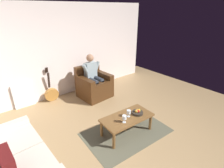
% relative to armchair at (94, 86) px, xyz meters
% --- Properties ---
extents(ground_plane, '(7.14, 7.14, 0.00)m').
position_rel_armchair_xyz_m(ground_plane, '(0.40, 2.28, -0.34)').
color(ground_plane, '#A08056').
extents(wall_back, '(5.71, 0.06, 2.61)m').
position_rel_armchair_xyz_m(wall_back, '(0.40, -0.72, 0.97)').
color(wall_back, silver).
rests_on(wall_back, ground).
extents(rug, '(1.84, 1.23, 0.01)m').
position_rel_armchair_xyz_m(rug, '(0.40, 1.84, -0.34)').
color(rug, '#525240').
rests_on(rug, ground).
extents(armchair, '(0.90, 0.85, 0.92)m').
position_rel_armchair_xyz_m(armchair, '(0.00, 0.00, 0.00)').
color(armchair, '#412611').
rests_on(armchair, ground).
extents(person_seated, '(0.61, 0.59, 1.27)m').
position_rel_armchair_xyz_m(person_seated, '(0.00, -0.00, 0.35)').
color(person_seated, '#94A6AB').
rests_on(person_seated, ground).
extents(couch, '(0.87, 1.62, 0.89)m').
position_rel_armchair_xyz_m(couch, '(2.46, 1.67, -0.02)').
color(couch, beige).
rests_on(couch, ground).
extents(coffee_table, '(1.11, 0.59, 0.40)m').
position_rel_armchair_xyz_m(coffee_table, '(0.40, 1.84, 0.00)').
color(coffee_table, brown).
rests_on(coffee_table, ground).
extents(guitar, '(0.39, 0.22, 0.98)m').
position_rel_armchair_xyz_m(guitar, '(1.10, -0.52, -0.12)').
color(guitar, '#B27935').
rests_on(guitar, ground).
extents(radiator, '(0.52, 0.06, 0.65)m').
position_rel_armchair_xyz_m(radiator, '(1.79, -0.65, -0.01)').
color(radiator, white).
rests_on(radiator, ground).
extents(wine_glass_near, '(0.09, 0.09, 0.15)m').
position_rel_armchair_xyz_m(wine_glass_near, '(0.37, 1.86, 0.16)').
color(wine_glass_near, silver).
rests_on(wine_glass_near, coffee_table).
extents(wine_glass_far, '(0.08, 0.08, 0.16)m').
position_rel_armchair_xyz_m(wine_glass_far, '(0.57, 1.95, 0.16)').
color(wine_glass_far, silver).
rests_on(wine_glass_far, coffee_table).
extents(fruit_bowl, '(0.23, 0.23, 0.11)m').
position_rel_armchair_xyz_m(fruit_bowl, '(0.15, 1.90, 0.10)').
color(fruit_bowl, '#2E2922').
rests_on(fruit_bowl, coffee_table).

